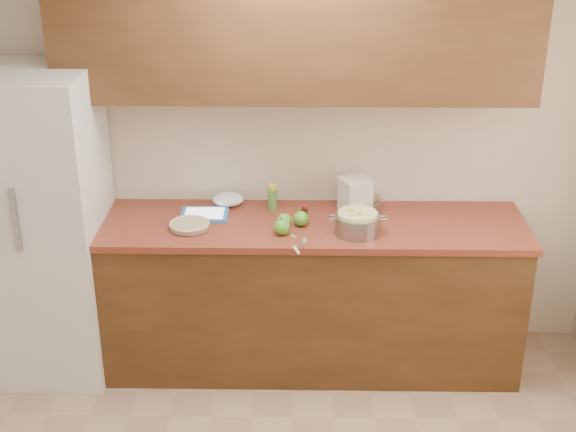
{
  "coord_description": "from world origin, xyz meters",
  "views": [
    {
      "loc": [
        0.04,
        -2.67,
        2.8
      ],
      "look_at": [
        -0.04,
        1.43,
        0.98
      ],
      "focal_mm": 50.0,
      "sensor_mm": 36.0,
      "label": 1
    }
  ],
  "objects_px": {
    "pie": "(189,225)",
    "flour_canister": "(355,195)",
    "colander": "(357,223)",
    "tablet": "(204,214)"
  },
  "relations": [
    {
      "from": "pie",
      "to": "tablet",
      "type": "distance_m",
      "value": 0.19
    },
    {
      "from": "pie",
      "to": "tablet",
      "type": "relative_size",
      "value": 0.86
    },
    {
      "from": "pie",
      "to": "flour_canister",
      "type": "xyz_separation_m",
      "value": [
        0.94,
        0.26,
        0.08
      ]
    },
    {
      "from": "colander",
      "to": "tablet",
      "type": "bearing_deg",
      "value": 165.84
    },
    {
      "from": "colander",
      "to": "pie",
      "type": "bearing_deg",
      "value": 177.35
    },
    {
      "from": "pie",
      "to": "tablet",
      "type": "xyz_separation_m",
      "value": [
        0.06,
        0.18,
        -0.01
      ]
    },
    {
      "from": "flour_canister",
      "to": "pie",
      "type": "bearing_deg",
      "value": -164.44
    },
    {
      "from": "pie",
      "to": "colander",
      "type": "relative_size",
      "value": 0.7
    },
    {
      "from": "colander",
      "to": "flour_canister",
      "type": "height_order",
      "value": "flour_canister"
    },
    {
      "from": "pie",
      "to": "colander",
      "type": "height_order",
      "value": "colander"
    }
  ]
}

